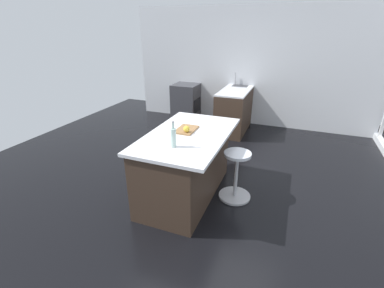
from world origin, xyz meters
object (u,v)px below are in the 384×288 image
at_px(oven_range, 186,102).
at_px(cutting_board, 186,130).
at_px(water_bottle, 173,137).
at_px(kitchen_island, 185,164).
at_px(stool_by_window, 236,177).
at_px(apple_yellow, 187,129).

xyz_separation_m(oven_range, cutting_board, (2.96, 1.24, 0.49)).
relative_size(oven_range, water_bottle, 2.88).
height_order(cutting_board, water_bottle, water_bottle).
bearing_deg(kitchen_island, stool_by_window, 103.95).
distance_m(kitchen_island, water_bottle, 0.73).
bearing_deg(water_bottle, cutting_board, -172.87).
xyz_separation_m(stool_by_window, apple_yellow, (0.17, -0.65, 0.66)).
bearing_deg(oven_range, cutting_board, 22.69).
xyz_separation_m(oven_range, stool_by_window, (2.90, 1.93, -0.13)).
bearing_deg(kitchen_island, cutting_board, -166.87).
relative_size(kitchen_island, water_bottle, 5.32).
height_order(apple_yellow, water_bottle, water_bottle).
relative_size(oven_range, stool_by_window, 1.31).
height_order(kitchen_island, water_bottle, water_bottle).
relative_size(kitchen_island, cutting_board, 4.62).
distance_m(stool_by_window, water_bottle, 1.14).
bearing_deg(oven_range, apple_yellow, 22.74).
relative_size(oven_range, apple_yellow, 10.68).
relative_size(cutting_board, apple_yellow, 4.28).
bearing_deg(cutting_board, oven_range, -157.31).
relative_size(stool_by_window, apple_yellow, 8.14).
xyz_separation_m(kitchen_island, apple_yellow, (0.00, 0.02, 0.52)).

